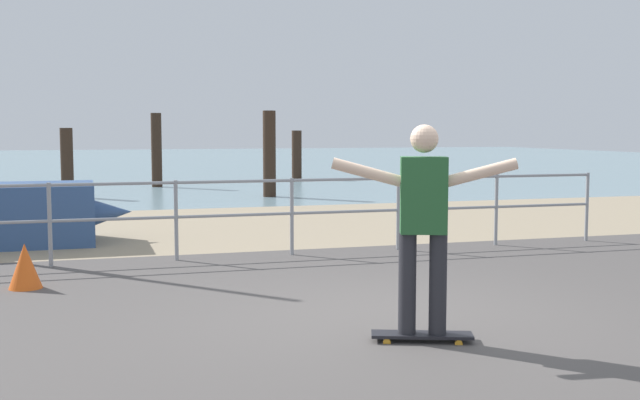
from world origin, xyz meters
TOP-DOWN VIEW (x-y plane):
  - ground_plane at (0.00, -1.00)m, footprint 24.00×10.00m
  - beach_strip at (0.00, 7.00)m, footprint 24.00×6.00m
  - sea_surface at (0.00, 35.00)m, footprint 72.00×50.00m
  - railing_fence at (-0.67, 3.60)m, footprint 10.75×0.05m
  - skateboard at (0.01, -0.81)m, footprint 0.82×0.46m
  - skateboarder at (0.01, -0.81)m, footprint 1.39×0.58m
  - groyne_post_1 at (-3.02, 13.78)m, footprint 0.31×0.31m
  - groyne_post_2 at (-0.61, 16.61)m, footprint 0.30×0.30m
  - groyne_post_3 at (1.81, 12.45)m, footprint 0.32×0.32m
  - groyne_post_4 at (4.22, 18.89)m, footprint 0.33×0.33m
  - traffic_cone at (-3.16, 2.27)m, footprint 0.36×0.36m

SIDE VIEW (x-z plane):
  - ground_plane at x=0.00m, z-range -0.02..0.02m
  - beach_strip at x=0.00m, z-range -0.02..0.02m
  - sea_surface at x=0.00m, z-range -0.02..0.02m
  - skateboard at x=0.01m, z-range 0.03..0.11m
  - traffic_cone at x=-3.16m, z-range 0.00..0.50m
  - railing_fence at x=-0.67m, z-range 0.17..1.22m
  - groyne_post_4 at x=4.22m, z-range 0.00..1.66m
  - groyne_post_1 at x=-3.02m, z-range 0.00..1.73m
  - skateboarder at x=0.01m, z-range 0.19..1.84m
  - groyne_post_3 at x=1.81m, z-range 0.00..2.16m
  - groyne_post_2 at x=-0.61m, z-range 0.00..2.17m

